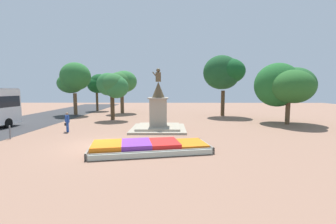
{
  "coord_description": "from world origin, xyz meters",
  "views": [
    {
      "loc": [
        4.45,
        -13.92,
        3.62
      ],
      "look_at": [
        4.29,
        2.86,
        1.86
      ],
      "focal_mm": 24.0,
      "sensor_mm": 36.0,
      "label": 1
    }
  ],
  "objects": [
    {
      "name": "park_tree_distant",
      "position": [
        16.28,
        9.29,
        3.93
      ],
      "size": [
        5.95,
        6.16,
        6.27
      ],
      "color": "brown",
      "rests_on": "ground_plane"
    },
    {
      "name": "flower_planter",
      "position": [
        3.17,
        -1.33,
        0.26
      ],
      "size": [
        7.22,
        3.84,
        0.59
      ],
      "color": "#38281C",
      "rests_on": "ground_plane"
    },
    {
      "name": "kerb_bollard_mid_b",
      "position": [
        -7.08,
        1.85,
        0.51
      ],
      "size": [
        0.12,
        0.12,
        0.99
      ],
      "color": "slate",
      "rests_on": "ground_plane"
    },
    {
      "name": "park_tree_far_left",
      "position": [
        -2.09,
        11.6,
        3.99
      ],
      "size": [
        3.62,
        3.09,
        5.38
      ],
      "color": "#4C3823",
      "rests_on": "ground_plane"
    },
    {
      "name": "park_tree_behind_statue",
      "position": [
        -2.47,
        18.79,
        4.59
      ],
      "size": [
        4.08,
        4.5,
        6.19
      ],
      "color": "brown",
      "rests_on": "ground_plane"
    },
    {
      "name": "pedestrian_with_handbag",
      "position": [
        -4.13,
        4.46,
        0.92
      ],
      "size": [
        0.6,
        0.54,
        1.64
      ],
      "color": "#264CA5",
      "rests_on": "ground_plane"
    },
    {
      "name": "statue_monument",
      "position": [
        3.41,
        5.67,
        1.23
      ],
      "size": [
        4.71,
        4.71,
        5.35
      ],
      "color": "gray",
      "rests_on": "ground_plane"
    },
    {
      "name": "ground_plane",
      "position": [
        0.0,
        0.0,
        0.0
      ],
      "size": [
        86.4,
        86.4,
        0.0
      ],
      "primitive_type": "plane",
      "color": "#8C6651"
    },
    {
      "name": "park_tree_mid_canopy",
      "position": [
        -8.57,
        16.49,
        4.88
      ],
      "size": [
        4.78,
        4.41,
        7.07
      ],
      "color": "brown",
      "rests_on": "ground_plane"
    },
    {
      "name": "park_tree_far_right",
      "position": [
        11.35,
        15.3,
        5.58
      ],
      "size": [
        5.31,
        4.53,
        7.85
      ],
      "color": "#4C3823",
      "rests_on": "ground_plane"
    },
    {
      "name": "park_tree_street_side",
      "position": [
        -7.06,
        22.4,
        4.23
      ],
      "size": [
        3.56,
        3.13,
        5.94
      ],
      "color": "#4C3823",
      "rests_on": "ground_plane"
    }
  ]
}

